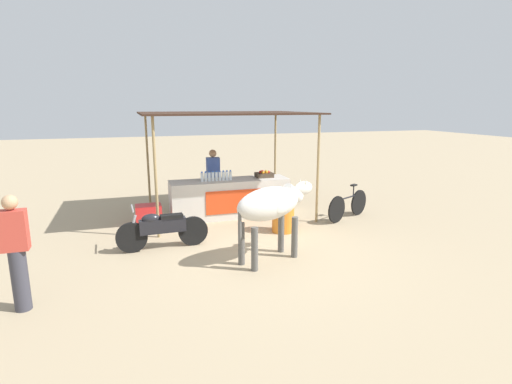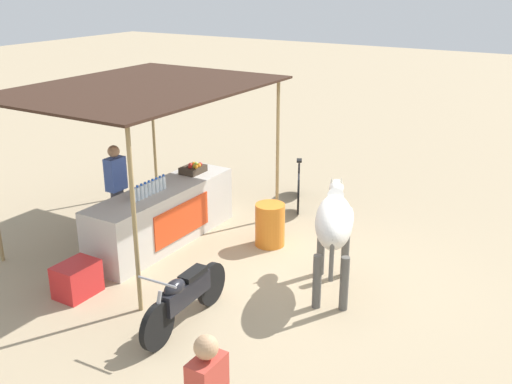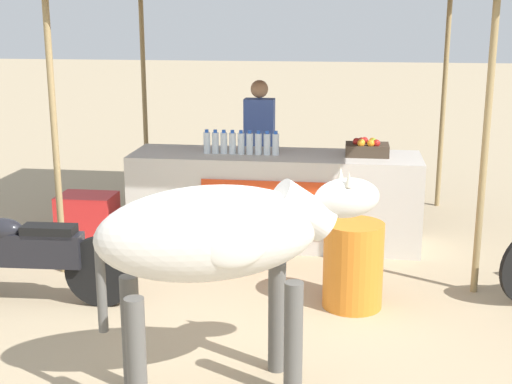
{
  "view_description": "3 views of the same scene",
  "coord_description": "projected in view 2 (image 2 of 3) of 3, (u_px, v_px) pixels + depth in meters",
  "views": [
    {
      "loc": [
        -2.44,
        -7.44,
        2.81
      ],
      "look_at": [
        0.31,
        1.0,
        0.87
      ],
      "focal_mm": 28.0,
      "sensor_mm": 36.0,
      "label": 1
    },
    {
      "loc": [
        -7.15,
        -3.93,
        4.28
      ],
      "look_at": [
        0.4,
        0.61,
        1.07
      ],
      "focal_mm": 42.0,
      "sensor_mm": 36.0,
      "label": 2
    },
    {
      "loc": [
        0.76,
        -5.02,
        2.41
      ],
      "look_at": [
        -0.1,
        1.44,
        0.74
      ],
      "focal_mm": 50.0,
      "sensor_mm": 36.0,
      "label": 3
    }
  ],
  "objects": [
    {
      "name": "ground_plane",
      "position": [
        277.0,
        273.0,
        9.13
      ],
      "size": [
        60.0,
        60.0,
        0.0
      ],
      "primitive_type": "plane",
      "color": "tan"
    },
    {
      "name": "stall_counter",
      "position": [
        163.0,
        215.0,
        10.03
      ],
      "size": [
        3.0,
        0.82,
        0.96
      ],
      "color": "beige",
      "rests_on": "ground"
    },
    {
      "name": "stall_awning",
      "position": [
        141.0,
        92.0,
        9.48
      ],
      "size": [
        4.2,
        3.2,
        2.63
      ],
      "color": "#382319",
      "rests_on": "ground"
    },
    {
      "name": "water_bottle_row",
      "position": [
        149.0,
        189.0,
        9.52
      ],
      "size": [
        0.79,
        0.07,
        0.25
      ],
      "color": "silver",
      "rests_on": "stall_counter"
    },
    {
      "name": "fruit_crate",
      "position": [
        193.0,
        169.0,
        10.62
      ],
      "size": [
        0.44,
        0.32,
        0.18
      ],
      "color": "#3F3326",
      "rests_on": "stall_counter"
    },
    {
      "name": "vendor_behind_counter",
      "position": [
        117.0,
        191.0,
        10.06
      ],
      "size": [
        0.34,
        0.22,
        1.65
      ],
      "color": "#383842",
      "rests_on": "ground"
    },
    {
      "name": "cooler_box",
      "position": [
        77.0,
        279.0,
        8.43
      ],
      "size": [
        0.6,
        0.44,
        0.48
      ],
      "primitive_type": "cube",
      "color": "red",
      "rests_on": "ground"
    },
    {
      "name": "water_barrel",
      "position": [
        270.0,
        225.0,
        9.96
      ],
      "size": [
        0.5,
        0.5,
        0.72
      ],
      "primitive_type": "cylinder",
      "color": "orange",
      "rests_on": "ground"
    },
    {
      "name": "cow",
      "position": [
        334.0,
        222.0,
        8.32
      ],
      "size": [
        1.82,
        1.03,
        1.44
      ],
      "color": "silver",
      "rests_on": "ground"
    },
    {
      "name": "motorcycle_parked",
      "position": [
        185.0,
        296.0,
        7.62
      ],
      "size": [
        1.8,
        0.55,
        0.9
      ],
      "color": "black",
      "rests_on": "ground"
    },
    {
      "name": "bicycle_leaning",
      "position": [
        299.0,
        187.0,
        11.75
      ],
      "size": [
        1.5,
        0.78,
        0.85
      ],
      "color": "black",
      "rests_on": "ground"
    }
  ]
}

